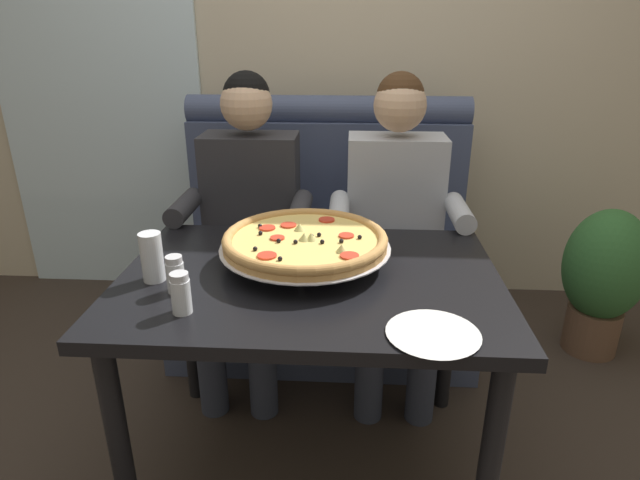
{
  "coord_description": "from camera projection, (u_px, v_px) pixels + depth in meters",
  "views": [
    {
      "loc": [
        0.12,
        -1.45,
        1.43
      ],
      "look_at": [
        0.03,
        0.07,
        0.82
      ],
      "focal_mm": 29.66,
      "sensor_mm": 36.0,
      "label": 1
    }
  ],
  "objects": [
    {
      "name": "ground_plane",
      "position": [
        311.0,
        460.0,
        1.88
      ],
      "size": [
        16.0,
        16.0,
        0.0
      ],
      "primitive_type": "plane",
      "color": "#382D26"
    },
    {
      "name": "back_wall_with_window",
      "position": [
        331.0,
        34.0,
        2.7
      ],
      "size": [
        6.0,
        0.12,
        2.8
      ],
      "primitive_type": "cube",
      "color": "beige",
      "rests_on": "ground_plane"
    },
    {
      "name": "window_panel",
      "position": [
        90.0,
        34.0,
        2.69
      ],
      "size": [
        1.1,
        0.02,
        2.8
      ],
      "primitive_type": "cube",
      "color": "white",
      "rests_on": "ground_plane"
    },
    {
      "name": "booth_bench",
      "position": [
        324.0,
        258.0,
        2.54
      ],
      "size": [
        1.36,
        0.78,
        1.13
      ],
      "color": "#424C6B",
      "rests_on": "ground_plane"
    },
    {
      "name": "dining_table",
      "position": [
        310.0,
        303.0,
        1.64
      ],
      "size": [
        1.15,
        0.81,
        0.73
      ],
      "color": "black",
      "rests_on": "ground_plane"
    },
    {
      "name": "diner_left",
      "position": [
        248.0,
        214.0,
        2.2
      ],
      "size": [
        0.54,
        0.64,
        1.27
      ],
      "color": "#2D3342",
      "rests_on": "ground_plane"
    },
    {
      "name": "diner_right",
      "position": [
        396.0,
        217.0,
        2.16
      ],
      "size": [
        0.54,
        0.64,
        1.27
      ],
      "color": "#2D3342",
      "rests_on": "ground_plane"
    },
    {
      "name": "pizza",
      "position": [
        305.0,
        241.0,
        1.66
      ],
      "size": [
        0.54,
        0.54,
        0.11
      ],
      "color": "silver",
      "rests_on": "dining_table"
    },
    {
      "name": "shaker_pepper_flakes",
      "position": [
        176.0,
        277.0,
        1.49
      ],
      "size": [
        0.05,
        0.05,
        0.11
      ],
      "color": "white",
      "rests_on": "dining_table"
    },
    {
      "name": "shaker_parmesan",
      "position": [
        181.0,
        296.0,
        1.38
      ],
      "size": [
        0.05,
        0.05,
        0.11
      ],
      "color": "white",
      "rests_on": "dining_table"
    },
    {
      "name": "plate_near_left",
      "position": [
        433.0,
        331.0,
        1.29
      ],
      "size": [
        0.23,
        0.23,
        0.02
      ],
      "color": "white",
      "rests_on": "dining_table"
    },
    {
      "name": "drinking_glass",
      "position": [
        152.0,
        260.0,
        1.55
      ],
      "size": [
        0.07,
        0.07,
        0.15
      ],
      "color": "silver",
      "rests_on": "dining_table"
    },
    {
      "name": "patio_chair",
      "position": [
        139.0,
        163.0,
        3.79
      ],
      "size": [
        0.42,
        0.41,
        0.86
      ],
      "color": "black",
      "rests_on": "ground_plane"
    },
    {
      "name": "potted_plant",
      "position": [
        603.0,
        276.0,
        2.39
      ],
      "size": [
        0.36,
        0.36,
        0.7
      ],
      "color": "brown",
      "rests_on": "ground_plane"
    }
  ]
}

